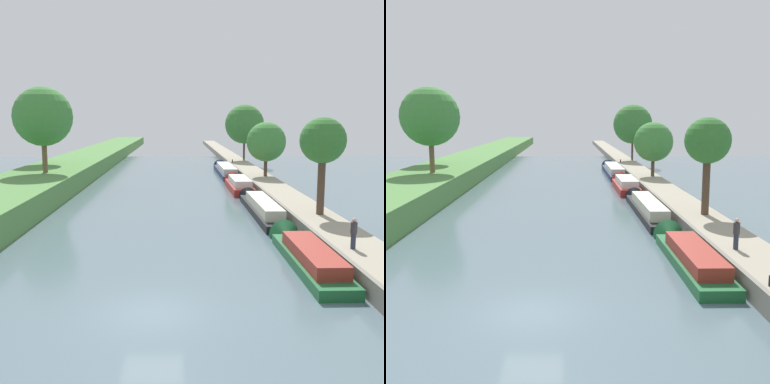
% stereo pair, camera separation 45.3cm
% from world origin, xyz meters
% --- Properties ---
extents(ground_plane, '(160.00, 160.00, 0.00)m').
position_xyz_m(ground_plane, '(0.00, 0.00, 0.00)').
color(ground_plane, slate).
extents(stone_quay, '(0.25, 260.00, 1.02)m').
position_xyz_m(stone_quay, '(9.32, 0.00, 0.51)').
color(stone_quay, gray).
rests_on(stone_quay, ground_plane).
extents(narrowboat_green, '(2.00, 11.09, 1.90)m').
position_xyz_m(narrowboat_green, '(8.01, 6.65, 0.48)').
color(narrowboat_green, '#1E6033').
rests_on(narrowboat_green, ground_plane).
extents(narrowboat_black, '(1.81, 14.47, 1.93)m').
position_xyz_m(narrowboat_black, '(7.93, 19.97, 0.55)').
color(narrowboat_black, black).
rests_on(narrowboat_black, ground_plane).
extents(narrowboat_red, '(2.17, 10.41, 2.15)m').
position_xyz_m(narrowboat_red, '(7.76, 33.23, 0.60)').
color(narrowboat_red, maroon).
rests_on(narrowboat_red, ground_plane).
extents(narrowboat_navy, '(2.13, 16.90, 2.10)m').
position_xyz_m(narrowboat_navy, '(7.84, 48.19, 0.57)').
color(narrowboat_navy, '#141E42').
rests_on(narrowboat_navy, ground_plane).
extents(tree_rightbank_midnear, '(3.25, 3.25, 6.90)m').
position_xyz_m(tree_rightbank_midnear, '(11.26, 14.81, 6.14)').
color(tree_rightbank_midnear, '#4C3828').
rests_on(tree_rightbank_midnear, right_towpath).
extents(tree_rightbank_midfar, '(4.66, 4.66, 6.42)m').
position_xyz_m(tree_rightbank_midfar, '(11.58, 37.56, 5.05)').
color(tree_rightbank_midfar, '#4C3828').
rests_on(tree_rightbank_midfar, right_towpath).
extents(tree_rightbank_far, '(6.38, 6.38, 9.11)m').
position_xyz_m(tree_rightbank_far, '(12.09, 59.39, 6.88)').
color(tree_rightbank_far, '#4C3828').
rests_on(tree_rightbank_far, right_towpath).
extents(tree_leftbank_downstream, '(6.17, 6.17, 8.97)m').
position_xyz_m(tree_leftbank_downstream, '(-12.94, 32.00, 7.97)').
color(tree_leftbank_downstream, brown).
rests_on(tree_leftbank_downstream, left_grassy_bank).
extents(tree_leftbank_upstream, '(5.59, 5.59, 8.06)m').
position_xyz_m(tree_leftbank_upstream, '(-15.73, 41.75, 7.35)').
color(tree_leftbank_upstream, brown).
rests_on(tree_leftbank_upstream, left_grassy_bank).
extents(person_walking, '(0.34, 0.34, 1.66)m').
position_xyz_m(person_walking, '(10.27, 5.76, 1.85)').
color(person_walking, '#282D42').
rests_on(person_walking, right_towpath).
extents(mooring_bollard_far, '(0.16, 0.16, 0.45)m').
position_xyz_m(mooring_bollard_far, '(9.74, 55.60, 1.20)').
color(mooring_bollard_far, black).
rests_on(mooring_bollard_far, right_towpath).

